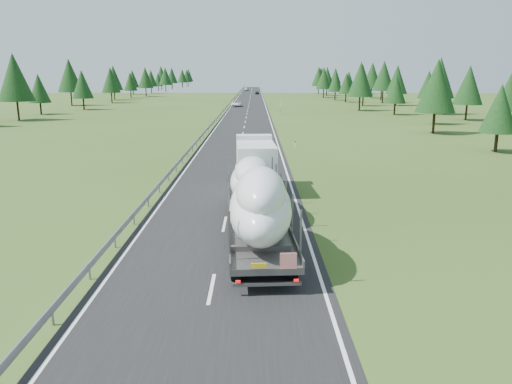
{
  "coord_description": "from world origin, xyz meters",
  "views": [
    {
      "loc": [
        1.8,
        -27.94,
        8.61
      ],
      "look_at": [
        1.84,
        -1.03,
        2.19
      ],
      "focal_mm": 35.0,
      "sensor_mm": 36.0,
      "label": 1
    }
  ],
  "objects_px": {
    "boat_truck": "(256,185)",
    "distant_van": "(236,104)",
    "highway_sign": "(280,106)",
    "distant_car_blue": "(247,89)",
    "distant_car_dark": "(257,93)"
  },
  "relations": [
    {
      "from": "distant_van",
      "to": "distant_car_dark",
      "type": "relative_size",
      "value": 1.5
    },
    {
      "from": "distant_van",
      "to": "distant_car_dark",
      "type": "distance_m",
      "value": 79.42
    },
    {
      "from": "highway_sign",
      "to": "distant_car_dark",
      "type": "distance_m",
      "value": 105.23
    },
    {
      "from": "boat_truck",
      "to": "distant_van",
      "type": "bearing_deg",
      "value": 92.74
    },
    {
      "from": "highway_sign",
      "to": "boat_truck",
      "type": "bearing_deg",
      "value": -93.83
    },
    {
      "from": "boat_truck",
      "to": "distant_van",
      "type": "xyz_separation_m",
      "value": [
        -5.07,
        106.07,
        -1.58
      ]
    },
    {
      "from": "distant_car_blue",
      "to": "distant_car_dark",
      "type": "bearing_deg",
      "value": -79.89
    },
    {
      "from": "distant_car_blue",
      "to": "boat_truck",
      "type": "bearing_deg",
      "value": -85.87
    },
    {
      "from": "boat_truck",
      "to": "distant_car_dark",
      "type": "relative_size",
      "value": 5.65
    },
    {
      "from": "highway_sign",
      "to": "distant_van",
      "type": "relative_size",
      "value": 0.46
    },
    {
      "from": "highway_sign",
      "to": "distant_car_blue",
      "type": "relative_size",
      "value": 0.56
    },
    {
      "from": "highway_sign",
      "to": "distant_van",
      "type": "height_order",
      "value": "highway_sign"
    },
    {
      "from": "distant_car_dark",
      "to": "distant_car_blue",
      "type": "height_order",
      "value": "distant_car_blue"
    },
    {
      "from": "boat_truck",
      "to": "distant_car_dark",
      "type": "height_order",
      "value": "boat_truck"
    },
    {
      "from": "highway_sign",
      "to": "boat_truck",
      "type": "height_order",
      "value": "boat_truck"
    }
  ]
}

